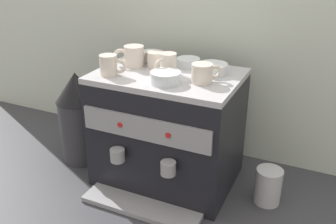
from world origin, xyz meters
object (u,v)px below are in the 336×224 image
Objects in this scene: coffee_grinder at (79,116)px; milk_pitcher at (268,186)px; ceramic_cup_3 at (109,65)px; ceramic_bowl_2 at (188,62)px; espresso_machine at (168,129)px; ceramic_bowl_0 at (166,78)px; ceramic_bowl_3 at (151,56)px; ceramic_cup_0 at (167,64)px; ceramic_cup_2 at (133,56)px; ceramic_bowl_1 at (213,69)px; ceramic_cup_1 at (155,59)px; ceramic_cup_4 at (203,73)px.

coffee_grinder is 2.94× the size of milk_pitcher.
ceramic_bowl_2 is at bearing 45.28° from ceramic_cup_3.
espresso_machine is 5.00× the size of ceramic_bowl_0.
ceramic_cup_0 is at bearing -43.78° from ceramic_bowl_3.
ceramic_bowl_2 reaches higher than espresso_machine.
ceramic_cup_3 is (-0.20, -0.10, -0.00)m from ceramic_cup_0.
coffee_grinder is (-0.47, 0.07, -0.28)m from ceramic_bowl_0.
espresso_machine is at bearing 111.10° from ceramic_bowl_0.
ceramic_cup_0 is at bearing -103.52° from ceramic_bowl_2.
ceramic_bowl_3 is (0.06, 0.23, -0.02)m from ceramic_cup_3.
coffee_grinder is at bearing 171.05° from ceramic_bowl_0.
milk_pitcher is (0.39, 0.11, -0.42)m from ceramic_bowl_0.
ceramic_bowl_0 reaches higher than ceramic_bowl_2.
ceramic_bowl_2 is (0.03, 0.13, -0.03)m from ceramic_cup_0.
ceramic_cup_0 is 0.17m from ceramic_cup_2.
ceramic_bowl_1 is at bearing -19.87° from ceramic_bowl_2.
espresso_machine is at bearing 29.66° from ceramic_cup_3.
ceramic_cup_3 is 0.77m from milk_pitcher.
ceramic_cup_0 is at bearing -11.50° from ceramic_cup_2.
ceramic_bowl_2 is at bearing 25.71° from ceramic_cup_2.
ceramic_cup_3 is at bearing -100.84° from ceramic_cup_2.
ceramic_cup_2 reaches higher than ceramic_cup_1.
milk_pitcher is (0.42, 0.02, -0.44)m from ceramic_cup_0.
ceramic_cup_4 reaches higher than ceramic_bowl_0.
ceramic_cup_0 is 0.89× the size of ceramic_bowl_1.
ceramic_cup_0 reaches higher than ceramic_bowl_2.
espresso_machine reaches higher than milk_pitcher.
ceramic_cup_4 is 0.87× the size of ceramic_bowl_1.
ceramic_bowl_0 reaches higher than ceramic_bowl_1.
ceramic_cup_3 reaches higher than ceramic_bowl_0.
ceramic_cup_2 is 0.28× the size of coffee_grinder.
milk_pitcher is (0.51, -0.04, -0.43)m from ceramic_cup_1.
ceramic_bowl_0 is (0.20, -0.12, -0.02)m from ceramic_cup_2.
ceramic_bowl_3 is at bearing 179.94° from ceramic_bowl_2.
ceramic_cup_4 is at bearing -28.64° from ceramic_bowl_3.
ceramic_bowl_0 is 0.26× the size of coffee_grinder.
coffee_grinder reaches higher than milk_pitcher.
ceramic_cup_1 is at bearing -173.67° from ceramic_bowl_1.
ceramic_cup_2 is 1.02× the size of ceramic_bowl_1.
ceramic_bowl_2 is at bearing -0.06° from ceramic_bowl_3.
ceramic_bowl_0 is 0.28m from ceramic_bowl_3.
ceramic_cup_4 reaches higher than ceramic_bowl_2.
ceramic_cup_2 is 1.18× the size of ceramic_cup_4.
ceramic_bowl_1 is 0.51m from milk_pitcher.
ceramic_cup_2 is 0.24m from ceramic_bowl_0.
espresso_machine is 0.36m from ceramic_cup_3.
ceramic_bowl_1 is at bearing 165.85° from milk_pitcher.
ceramic_bowl_3 is at bearing 151.36° from ceramic_cup_4.
ceramic_cup_3 reaches higher than ceramic_bowl_2.
ceramic_cup_0 is at bearing 170.18° from ceramic_cup_4.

